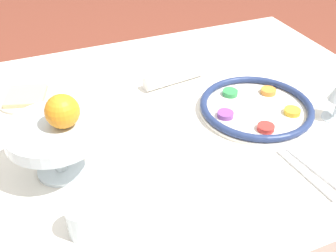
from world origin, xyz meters
TOP-DOWN VIEW (x-y plane):
  - dining_table at (0.00, 0.00)m, footprint 1.38×1.02m
  - seder_plate at (-0.23, 0.08)m, footprint 0.31×0.31m
  - fruit_stand at (0.32, 0.11)m, footprint 0.21×0.21m
  - orange_fruit at (0.29, 0.12)m, footprint 0.07×0.07m
  - bread_plate at (0.36, -0.23)m, footprint 0.17×0.17m
  - napkin_roll at (-0.08, -0.16)m, footprint 0.20×0.07m
  - cup_mid at (0.31, 0.31)m, footprint 0.06×0.06m
  - fork_left at (-0.23, 0.34)m, footprint 0.04×0.18m
  - fork_right at (-0.20, 0.34)m, footprint 0.03×0.18m

SIDE VIEW (x-z plane):
  - dining_table at x=0.00m, z-range 0.00..0.71m
  - fork_left at x=-0.23m, z-range 0.71..0.72m
  - fork_right at x=-0.20m, z-range 0.71..0.72m
  - bread_plate at x=0.36m, z-range 0.71..0.73m
  - seder_plate at x=-0.23m, z-range 0.71..0.74m
  - napkin_roll at x=-0.08m, z-range 0.71..0.75m
  - cup_mid at x=0.31m, z-range 0.71..0.78m
  - fruit_stand at x=0.32m, z-range 0.75..0.88m
  - orange_fruit at x=0.29m, z-range 0.84..0.92m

